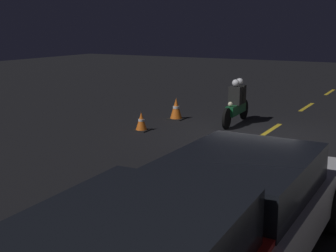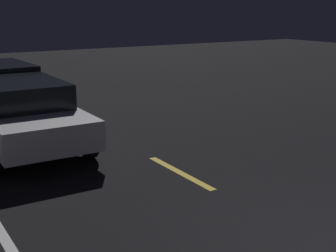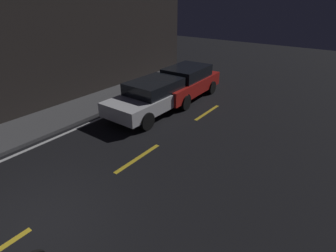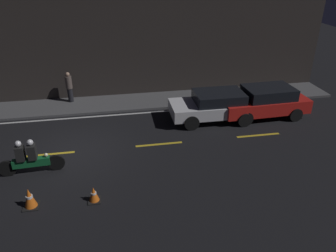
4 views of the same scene
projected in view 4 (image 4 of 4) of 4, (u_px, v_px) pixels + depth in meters
ground_plane at (75, 152)px, 13.39m from camera, size 56.00×56.00×0.00m
raised_curb at (81, 106)px, 17.47m from camera, size 28.00×2.25×0.13m
building_front at (76, 51)px, 17.38m from camera, size 28.00×0.30×5.42m
lane_dash_c at (49, 154)px, 13.23m from camera, size 2.00×0.14×0.01m
lane_dash_d at (159, 144)px, 13.95m from camera, size 2.00×0.14×0.01m
lane_dash_e at (258, 135)px, 14.66m from camera, size 2.00×0.14×0.01m
lane_solid_kerb at (79, 118)px, 16.29m from camera, size 25.20×0.14×0.01m
sedan_white at (215, 105)px, 15.78m from camera, size 4.23×1.99×1.42m
taxi_red at (264, 101)px, 16.11m from camera, size 4.35×2.04×1.52m
motorcycle at (29, 158)px, 11.79m from camera, size 2.32×0.40×1.38m
traffic_cone_near at (30, 198)px, 10.29m from camera, size 0.50×0.50×0.69m
traffic_cone_mid at (94, 194)px, 10.57m from camera, size 0.42×0.42×0.54m
pedestrian at (69, 87)px, 17.46m from camera, size 0.34×0.34×1.65m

